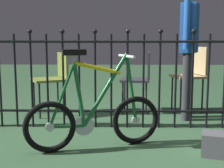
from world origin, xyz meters
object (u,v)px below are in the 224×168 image
bicycle (94,116)px  chair_tan (193,72)px  chair_charcoal (141,76)px  chair_olive (54,76)px  person_visitor (189,39)px  display_crate (215,144)px

bicycle → chair_tan: bicycle is taller
chair_charcoal → chair_olive: size_ratio=1.01×
bicycle → person_visitor: person_visitor is taller
chair_olive → display_crate: bearing=-41.0°
person_visitor → display_crate: (-0.04, -1.23, -0.89)m
display_crate → person_visitor: bearing=88.1°
chair_charcoal → bicycle: bearing=-109.8°
bicycle → display_crate: bicycle is taller
bicycle → person_visitor: bearing=45.0°
chair_tan → person_visitor: 0.63m
chair_olive → chair_tan: chair_tan is taller
chair_charcoal → person_visitor: size_ratio=0.50×
chair_olive → bicycle: bearing=-64.0°
bicycle → display_crate: (1.03, -0.15, -0.20)m
chair_charcoal → chair_olive: 1.16m
chair_olive → display_crate: 2.24m
chair_charcoal → chair_olive: bearing=-172.6°
display_crate → chair_charcoal: bearing=107.9°
chair_olive → chair_tan: size_ratio=0.92×
chair_tan → display_crate: (-0.21, -1.66, -0.45)m
bicycle → chair_charcoal: (0.52, 1.44, 0.20)m
chair_charcoal → chair_tan: (0.72, 0.07, 0.05)m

